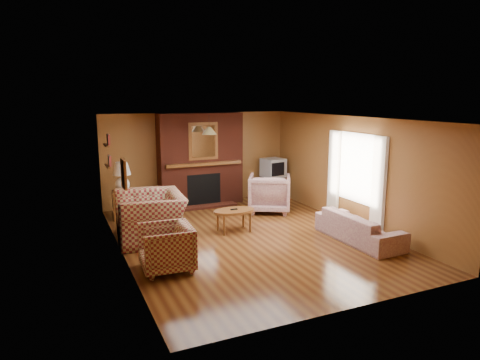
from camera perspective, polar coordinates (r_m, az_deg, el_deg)
name	(u,v)px	position (r m, az deg, el deg)	size (l,w,h in m)	color
floor	(249,237)	(8.78, 1.21, -7.65)	(6.50, 6.50, 0.00)	#46220F
ceiling	(250,119)	(8.32, 1.28, 8.19)	(6.50, 6.50, 0.00)	silver
wall_back	(197,158)	(11.45, -5.69, 2.92)	(6.50, 6.50, 0.00)	#9C6830
wall_front	(355,224)	(5.78, 15.15, -5.63)	(6.50, 6.50, 0.00)	#9C6830
wall_left	(120,191)	(7.76, -15.70, -1.39)	(6.50, 6.50, 0.00)	#9C6830
wall_right	(351,171)	(9.78, 14.62, 1.20)	(6.50, 6.50, 0.00)	#9C6830
fireplace	(201,160)	(11.21, -5.26, 2.65)	(2.20, 0.82, 2.40)	#571F13
window_right	(355,176)	(9.61, 15.12, 0.56)	(0.10, 1.85, 2.00)	beige
bookshelf	(108,151)	(9.55, -17.19, 3.66)	(0.09, 0.55, 0.71)	brown
botanical_print	(124,174)	(7.41, -15.24, 0.81)	(0.05, 0.40, 0.50)	brown
pendant_light	(209,131)	(10.47, -4.13, 6.58)	(0.36, 0.36, 0.48)	black
plaid_loveseat	(150,217)	(8.70, -11.86, -4.83)	(1.45, 1.27, 0.94)	maroon
plaid_armchair	(166,248)	(7.18, -9.82, -8.91)	(0.82, 0.85, 0.77)	maroon
floral_sofa	(359,227)	(8.81, 15.59, -6.08)	(1.93, 0.75, 0.56)	#C0B094
floral_armchair	(269,193)	(10.61, 3.95, -1.76)	(0.99, 1.02, 0.93)	#C0B094
coffee_table	(234,212)	(9.05, -0.80, -4.34)	(0.90, 0.56, 0.49)	brown
side_table	(124,205)	(10.38, -15.27, -3.22)	(0.48, 0.48, 0.65)	brown
table_lamp	(122,175)	(10.23, -15.47, 0.61)	(0.42, 0.42, 0.69)	white
tv_stand	(273,187)	(12.00, 4.40, -1.00)	(0.57, 0.51, 0.62)	black
crt_tv	(273,168)	(11.89, 4.46, 1.65)	(0.64, 0.63, 0.51)	#AAACB1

